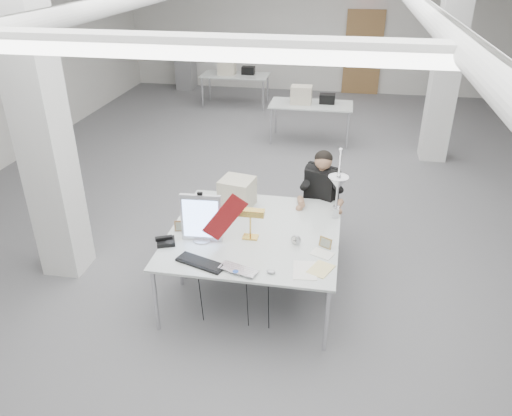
# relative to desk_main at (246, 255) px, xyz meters

# --- Properties ---
(room_shell) EXTENTS (10.04, 14.04, 3.24)m
(room_shell) POSITION_rel_desk_main_xyz_m (0.04, 2.63, 0.95)
(room_shell) COLOR #5D5D60
(room_shell) RESTS_ON ground
(desk_main) EXTENTS (1.80, 0.90, 0.02)m
(desk_main) POSITION_rel_desk_main_xyz_m (0.00, 0.00, 0.00)
(desk_main) COLOR silver
(desk_main) RESTS_ON room_shell
(desk_second) EXTENTS (1.80, 0.90, 0.02)m
(desk_second) POSITION_rel_desk_main_xyz_m (0.00, 0.90, 0.00)
(desk_second) COLOR silver
(desk_second) RESTS_ON room_shell
(bg_desk_a) EXTENTS (1.60, 0.80, 0.02)m
(bg_desk_a) POSITION_rel_desk_main_xyz_m (0.20, 5.50, 0.00)
(bg_desk_a) COLOR silver
(bg_desk_a) RESTS_ON room_shell
(bg_desk_b) EXTENTS (1.60, 0.80, 0.02)m
(bg_desk_b) POSITION_rel_desk_main_xyz_m (-1.80, 7.70, 0.00)
(bg_desk_b) COLOR silver
(bg_desk_b) RESTS_ON room_shell
(filing_cabinet) EXTENTS (0.45, 0.55, 1.20)m
(filing_cabinet) POSITION_rel_desk_main_xyz_m (-3.50, 9.15, -0.14)
(filing_cabinet) COLOR gray
(filing_cabinet) RESTS_ON room_shell
(office_chair) EXTENTS (0.77, 0.77, 1.18)m
(office_chair) POSITION_rel_desk_main_xyz_m (0.65, 1.49, -0.15)
(office_chair) COLOR black
(office_chair) RESTS_ON room_shell
(seated_person) EXTENTS (0.64, 0.69, 0.84)m
(seated_person) POSITION_rel_desk_main_xyz_m (0.65, 1.44, 0.16)
(seated_person) COLOR black
(seated_person) RESTS_ON office_chair
(monitor) EXTENTS (0.42, 0.07, 0.52)m
(monitor) POSITION_rel_desk_main_xyz_m (-0.50, 0.19, 0.27)
(monitor) COLOR silver
(monitor) RESTS_ON desk_main
(pennant) EXTENTS (0.45, 0.20, 0.52)m
(pennant) POSITION_rel_desk_main_xyz_m (-0.24, 0.15, 0.33)
(pennant) COLOR maroon
(pennant) RESTS_ON monitor
(keyboard) EXTENTS (0.52, 0.32, 0.02)m
(keyboard) POSITION_rel_desk_main_xyz_m (-0.40, -0.25, 0.02)
(keyboard) COLOR black
(keyboard) RESTS_ON desk_main
(laptop) EXTENTS (0.43, 0.34, 0.03)m
(laptop) POSITION_rel_desk_main_xyz_m (-0.03, -0.35, 0.03)
(laptop) COLOR silver
(laptop) RESTS_ON desk_main
(mouse) EXTENTS (0.10, 0.07, 0.03)m
(mouse) POSITION_rel_desk_main_xyz_m (0.29, -0.28, 0.03)
(mouse) COLOR #A2A3A7
(mouse) RESTS_ON desk_main
(bankers_lamp) EXTENTS (0.30, 0.12, 0.34)m
(bankers_lamp) POSITION_rel_desk_main_xyz_m (-0.02, 0.32, 0.18)
(bankers_lamp) COLOR #BF873B
(bankers_lamp) RESTS_ON desk_main
(desk_phone) EXTENTS (0.23, 0.22, 0.05)m
(desk_phone) POSITION_rel_desk_main_xyz_m (-0.85, 0.05, 0.04)
(desk_phone) COLOR black
(desk_phone) RESTS_ON desk_main
(picture_frame_left) EXTENTS (0.15, 0.07, 0.12)m
(picture_frame_left) POSITION_rel_desk_main_xyz_m (-0.77, 0.33, 0.07)
(picture_frame_left) COLOR #996C42
(picture_frame_left) RESTS_ON desk_main
(picture_frame_right) EXTENTS (0.14, 0.10, 0.11)m
(picture_frame_right) POSITION_rel_desk_main_xyz_m (0.76, 0.27, 0.07)
(picture_frame_right) COLOR #AD8A4A
(picture_frame_right) RESTS_ON desk_main
(desk_clock) EXTENTS (0.11, 0.07, 0.10)m
(desk_clock) POSITION_rel_desk_main_xyz_m (0.46, 0.28, 0.06)
(desk_clock) COLOR #ABABB0
(desk_clock) RESTS_ON desk_main
(paper_stack_a) EXTENTS (0.25, 0.33, 0.01)m
(paper_stack_a) POSITION_rel_desk_main_xyz_m (0.60, -0.18, 0.02)
(paper_stack_a) COLOR white
(paper_stack_a) RESTS_ON desk_main
(paper_stack_b) EXTENTS (0.28, 0.31, 0.01)m
(paper_stack_b) POSITION_rel_desk_main_xyz_m (0.75, -0.13, 0.02)
(paper_stack_b) COLOR #EFDD8F
(paper_stack_b) RESTS_ON desk_main
(paper_stack_c) EXTENTS (0.26, 0.23, 0.01)m
(paper_stack_c) POSITION_rel_desk_main_xyz_m (0.74, 0.14, 0.02)
(paper_stack_c) COLOR white
(paper_stack_c) RESTS_ON desk_main
(beige_monitor) EXTENTS (0.42, 0.41, 0.34)m
(beige_monitor) POSITION_rel_desk_main_xyz_m (-0.31, 1.01, 0.18)
(beige_monitor) COLOR #BCB79C
(beige_monitor) RESTS_ON desk_second
(architect_lamp) EXTENTS (0.41, 0.80, 0.98)m
(architect_lamp) POSITION_rel_desk_main_xyz_m (0.84, 0.70, 0.50)
(architect_lamp) COLOR silver
(architect_lamp) RESTS_ON desk_second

